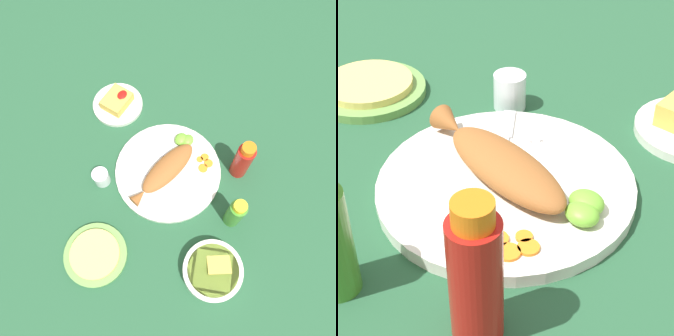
% 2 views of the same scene
% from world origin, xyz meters
% --- Properties ---
extents(ground_plane, '(4.00, 4.00, 0.00)m').
position_xyz_m(ground_plane, '(0.00, 0.00, 0.00)').
color(ground_plane, '#235133').
extents(main_plate, '(0.34, 0.34, 0.02)m').
position_xyz_m(main_plate, '(0.00, 0.00, 0.01)').
color(main_plate, silver).
rests_on(main_plate, ground_plane).
extents(fried_fish, '(0.27, 0.11, 0.04)m').
position_xyz_m(fried_fish, '(-0.01, 0.00, 0.04)').
color(fried_fish, '#935628').
rests_on(fried_fish, main_plate).
extents(fork_near, '(0.12, 0.16, 0.00)m').
position_xyz_m(fork_near, '(-0.06, 0.06, 0.02)').
color(fork_near, silver).
rests_on(fork_near, main_plate).
extents(fork_far, '(0.15, 0.13, 0.00)m').
position_xyz_m(fork_far, '(-0.02, 0.09, 0.02)').
color(fork_far, silver).
rests_on(fork_far, main_plate).
extents(carrot_slice_near, '(0.03, 0.03, 0.00)m').
position_xyz_m(carrot_slice_near, '(0.07, -0.09, 0.02)').
color(carrot_slice_near, orange).
rests_on(carrot_slice_near, main_plate).
extents(carrot_slice_mid, '(0.03, 0.03, 0.00)m').
position_xyz_m(carrot_slice_mid, '(0.09, -0.10, 0.02)').
color(carrot_slice_mid, orange).
rests_on(carrot_slice_mid, main_plate).
extents(carrot_slice_far, '(0.03, 0.03, 0.00)m').
position_xyz_m(carrot_slice_far, '(0.10, -0.08, 0.02)').
color(carrot_slice_far, orange).
rests_on(carrot_slice_far, main_plate).
extents(carrot_slice_extra, '(0.02, 0.02, 0.00)m').
position_xyz_m(carrot_slice_extra, '(0.09, -0.07, 0.02)').
color(carrot_slice_extra, orange).
rests_on(carrot_slice_extra, main_plate).
extents(lime_wedge_main, '(0.04, 0.04, 0.02)m').
position_xyz_m(lime_wedge_main, '(0.12, -0.00, 0.03)').
color(lime_wedge_main, '#6BB233').
rests_on(lime_wedge_main, main_plate).
extents(lime_wedge_side, '(0.05, 0.04, 0.03)m').
position_xyz_m(lime_wedge_side, '(0.11, 0.02, 0.03)').
color(lime_wedge_side, '#6BB233').
rests_on(lime_wedge_side, main_plate).
extents(hot_sauce_bottle_red, '(0.05, 0.05, 0.17)m').
position_xyz_m(hot_sauce_bottle_red, '(0.13, -0.19, 0.08)').
color(hot_sauce_bottle_red, '#B21914').
rests_on(hot_sauce_bottle_red, ground_plane).
extents(hot_sauce_bottle_green, '(0.05, 0.05, 0.15)m').
position_xyz_m(hot_sauce_bottle_green, '(-0.03, -0.25, 0.07)').
color(hot_sauce_bottle_green, '#3D8428').
rests_on(hot_sauce_bottle_green, ground_plane).
extents(salt_cup, '(0.05, 0.05, 0.06)m').
position_xyz_m(salt_cup, '(-0.14, 0.16, 0.02)').
color(salt_cup, silver).
rests_on(salt_cup, ground_plane).
extents(side_plate_fries, '(0.17, 0.17, 0.01)m').
position_xyz_m(side_plate_fries, '(0.12, 0.29, 0.01)').
color(side_plate_fries, silver).
rests_on(side_plate_fries, ground_plane).
extents(fries_pile, '(0.10, 0.08, 0.04)m').
position_xyz_m(fries_pile, '(0.12, 0.28, 0.03)').
color(fries_pile, gold).
rests_on(fries_pile, side_plate_fries).
extents(guacamole_bowl, '(0.17, 0.17, 0.06)m').
position_xyz_m(guacamole_bowl, '(-0.19, -0.27, 0.02)').
color(guacamole_bowl, white).
rests_on(guacamole_bowl, ground_plane).
extents(tortilla_plate, '(0.19, 0.19, 0.01)m').
position_xyz_m(tortilla_plate, '(-0.33, 0.04, 0.01)').
color(tortilla_plate, '#6B9E4C').
rests_on(tortilla_plate, ground_plane).
extents(tortilla_stack, '(0.14, 0.14, 0.01)m').
position_xyz_m(tortilla_stack, '(-0.33, 0.04, 0.02)').
color(tortilla_stack, '#E0C666').
rests_on(tortilla_stack, tortilla_plate).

